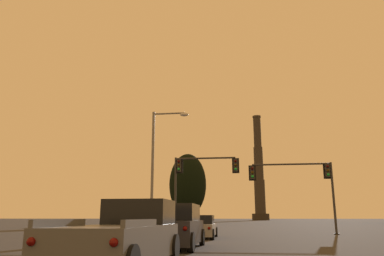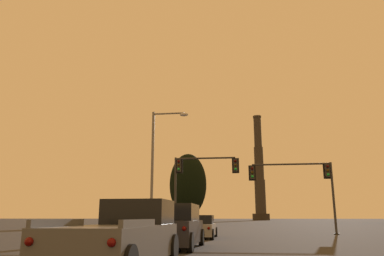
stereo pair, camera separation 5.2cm
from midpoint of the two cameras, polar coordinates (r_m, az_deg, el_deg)
suv_left_lane_second at (r=16.79m, az=-2.59°, el=-14.80°), size 2.11×4.91×1.86m
pickup_truck_left_lane_third at (r=10.47m, az=-10.45°, el=-15.97°), size 2.26×5.53×1.82m
sedan_left_lane_front at (r=24.71m, az=1.24°, el=-14.89°), size 2.05×4.73×1.43m
traffic_light_overhead_right at (r=31.30m, az=16.47°, el=-7.39°), size 6.68×0.50×5.55m
traffic_light_overhead_left at (r=31.04m, az=0.62°, el=-7.11°), size 5.46×0.50×6.16m
street_lamp at (r=27.37m, az=-5.29°, el=-4.71°), size 2.73×0.36×8.97m
smokestack at (r=158.30m, az=10.18°, el=-7.47°), size 6.91×6.91×43.54m
treeline_center_right at (r=91.45m, az=-0.68°, el=-8.61°), size 8.93×8.03×16.41m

